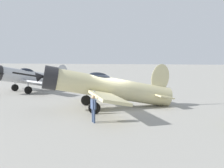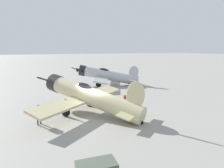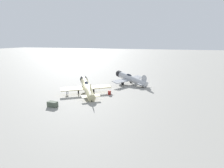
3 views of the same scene
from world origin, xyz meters
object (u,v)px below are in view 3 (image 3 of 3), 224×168
object	(u,v)px
airplane_mid_apron	(130,78)
ground_crew_mechanic	(67,89)
airplane_foreground	(87,87)
fuel_drum	(109,93)
equipment_crate	(53,104)

from	to	relation	value
airplane_mid_apron	ground_crew_mechanic	size ratio (longest dim) A/B	6.49
airplane_foreground	fuel_drum	xyz separation A→B (m)	(1.30, -4.47, -1.15)
airplane_foreground	ground_crew_mechanic	size ratio (longest dim) A/B	6.34
fuel_drum	airplane_mid_apron	bearing A→B (deg)	-11.52
ground_crew_mechanic	fuel_drum	distance (m)	8.93
airplane_foreground	fuel_drum	bearing A→B (deg)	-108.68
ground_crew_mechanic	fuel_drum	size ratio (longest dim) A/B	1.88
airplane_mid_apron	fuel_drum	size ratio (longest dim) A/B	12.21
equipment_crate	airplane_mid_apron	bearing A→B (deg)	-23.98
ground_crew_mechanic	equipment_crate	world-z (taller)	ground_crew_mechanic
airplane_foreground	equipment_crate	distance (m)	8.96
fuel_drum	ground_crew_mechanic	bearing A→B (deg)	104.05
airplane_foreground	equipment_crate	bearing A→B (deg)	129.45
ground_crew_mechanic	fuel_drum	xyz separation A→B (m)	(2.16, -8.64, -0.53)
airplane_foreground	fuel_drum	size ratio (longest dim) A/B	11.93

